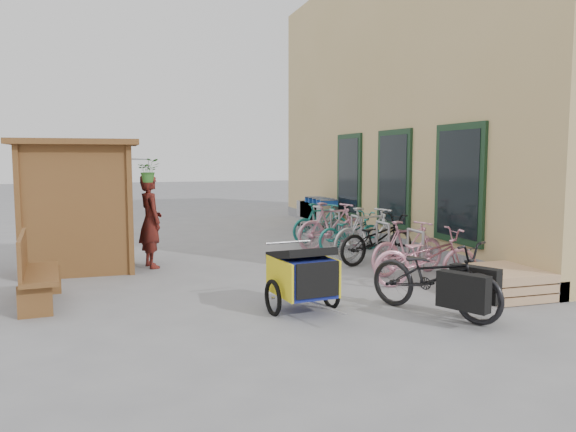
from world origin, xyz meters
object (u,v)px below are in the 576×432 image
object	(u,v)px
cargo_bike	(437,278)
bike_3	(369,233)
bike_7	(321,223)
bike_0	(426,257)
bike_6	(323,227)
pallet_stack	(503,282)
child_trailer	(303,274)
bike_1	(408,247)
bike_2	(377,239)
bike_5	(332,226)
kiosk	(73,187)
bench	(33,269)
shopping_carts	(316,211)
person_kiosk	(151,221)
bike_4	(350,232)

from	to	relation	value
cargo_bike	bike_3	xyz separation A→B (m)	(0.92, 3.98, 0.04)
bike_7	bike_0	bearing A→B (deg)	167.40
bike_6	bike_7	xyz separation A→B (m)	(0.04, 0.25, 0.08)
pallet_stack	bike_0	bearing A→B (deg)	128.68
bike_3	bike_7	distance (m)	2.45
child_trailer	bike_7	distance (m)	6.22
bike_0	bike_6	xyz separation A→B (m)	(-0.01, 4.63, -0.06)
bike_1	bike_2	xyz separation A→B (m)	(-0.04, 1.14, -0.01)
bike_5	bike_6	xyz separation A→B (m)	(0.11, 0.85, -0.13)
kiosk	child_trailer	size ratio (longest dim) A/B	1.55
kiosk	bench	world-z (taller)	kiosk
bike_6	pallet_stack	bearing A→B (deg)	169.52
kiosk	bike_6	size ratio (longest dim) A/B	1.59
bike_3	bike_2	bearing A→B (deg)	160.80
shopping_carts	person_kiosk	bearing A→B (deg)	-138.87
bike_5	bike_6	world-z (taller)	bike_5
kiosk	bike_2	size ratio (longest dim) A/B	1.36
bench	bike_4	xyz separation A→B (m)	(6.09, 2.89, -0.08)
pallet_stack	bike_7	world-z (taller)	bike_7
person_kiosk	bike_7	world-z (taller)	person_kiosk
cargo_bike	shopping_carts	bearing A→B (deg)	52.78
bike_3	bike_1	bearing A→B (deg)	165.17
shopping_carts	bike_7	xyz separation A→B (m)	(-0.73, -2.33, -0.07)
bike_7	bench	bearing A→B (deg)	113.81
bike_1	bike_5	bearing A→B (deg)	-6.42
shopping_carts	bike_5	size ratio (longest dim) A/B	1.16
pallet_stack	bike_0	world-z (taller)	bike_0
bike_0	bike_5	size ratio (longest dim) A/B	0.99
bike_7	pallet_stack	bearing A→B (deg)	174.91
pallet_stack	shopping_carts	distance (m)	8.16
pallet_stack	bike_7	xyz separation A→B (m)	(-0.73, 5.82, 0.28)
cargo_bike	bike_2	bearing A→B (deg)	48.65
child_trailer	bike_3	distance (m)	4.15
child_trailer	bike_1	distance (m)	3.07
kiosk	bike_7	distance (m)	5.98
bench	bike_4	distance (m)	6.75
cargo_bike	bike_1	xyz separation A→B (m)	(0.93, 2.41, -0.02)
bike_5	bike_7	xyz separation A→B (m)	(0.15, 1.10, -0.06)
bike_2	bike_6	distance (m)	2.64
bike_2	cargo_bike	bearing A→B (deg)	150.23
person_kiosk	bike_2	bearing A→B (deg)	-116.13
bench	shopping_carts	bearing A→B (deg)	39.69
kiosk	bike_6	xyz separation A→B (m)	(5.51, 1.71, -1.14)
bench	bike_1	xyz separation A→B (m)	(6.07, 0.31, -0.03)
child_trailer	bike_2	distance (m)	3.80
bike_7	bike_4	bearing A→B (deg)	173.33
shopping_carts	bike_7	bearing A→B (deg)	-107.35
kiosk	bike_6	bearing A→B (deg)	17.20
bike_0	bike_6	world-z (taller)	bike_0
bench	bike_6	xyz separation A→B (m)	(5.92, 4.08, -0.11)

